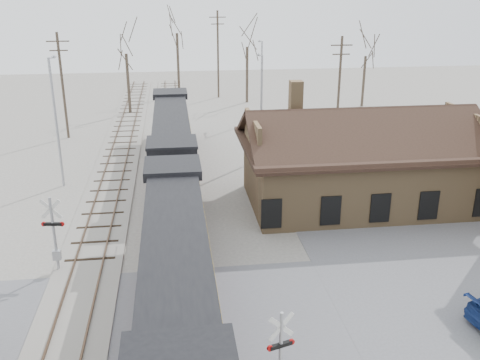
% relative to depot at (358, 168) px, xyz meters
% --- Properties ---
extents(ground, '(140.00, 140.00, 0.00)m').
position_rel_depot_xyz_m(ground, '(-11.99, -12.00, -2.41)').
color(ground, '#A49F94').
rests_on(ground, ground).
extents(road, '(60.00, 9.00, 0.03)m').
position_rel_depot_xyz_m(road, '(-11.99, -12.00, -2.39)').
color(road, '#5D5D62').
rests_on(road, ground).
extents(track_main, '(3.40, 90.00, 0.24)m').
position_rel_depot_xyz_m(track_main, '(-11.99, 3.00, -2.34)').
color(track_main, '#A49F94').
rests_on(track_main, ground).
extents(track_siding, '(3.40, 90.00, 0.24)m').
position_rel_depot_xyz_m(track_siding, '(-16.49, 3.00, -2.34)').
color(track_siding, '#A49F94').
rests_on(track_siding, ground).
extents(depot, '(15.20, 9.31, 7.90)m').
position_rel_depot_xyz_m(depot, '(0.00, 0.00, 0.00)').
color(depot, olive).
rests_on(depot, ground).
extents(locomotive_lead, '(3.06, 20.49, 4.55)m').
position_rel_depot_xyz_m(locomotive_lead, '(-11.99, -13.26, -0.02)').
color(locomotive_lead, black).
rests_on(locomotive_lead, ground).
extents(locomotive_trailing, '(3.06, 20.49, 4.31)m').
position_rel_depot_xyz_m(locomotive_trailing, '(-11.99, 7.50, -0.02)').
color(locomotive_trailing, black).
rests_on(locomotive_trailing, ground).
extents(crossbuck_far, '(1.14, 0.30, 4.00)m').
position_rel_depot_xyz_m(crossbuck_far, '(-17.93, -6.79, -0.52)').
color(crossbuck_far, '#A5A8AD').
rests_on(crossbuck_far, ground).
extents(streetlight_a, '(0.25, 2.04, 9.09)m').
position_rel_depot_xyz_m(streetlight_a, '(-19.85, 5.80, 2.68)').
color(streetlight_a, '#A5A8AD').
rests_on(streetlight_a, ground).
extents(streetlight_b, '(0.25, 2.04, 8.46)m').
position_rel_depot_xyz_m(streetlight_b, '(-4.77, 10.10, 2.36)').
color(streetlight_b, '#A5A8AD').
rests_on(streetlight_b, ground).
extents(streetlight_c, '(0.25, 2.04, 8.17)m').
position_rel_depot_xyz_m(streetlight_c, '(-2.49, 23.60, 2.21)').
color(streetlight_c, '#A5A8AD').
rests_on(streetlight_c, ground).
extents(utility_pole_a, '(2.00, 0.24, 9.66)m').
position_rel_depot_xyz_m(utility_pole_a, '(-21.68, 18.75, 2.64)').
color(utility_pole_a, '#382D23').
rests_on(utility_pole_a, ground).
extents(utility_pole_b, '(2.00, 0.24, 10.61)m').
position_rel_depot_xyz_m(utility_pole_b, '(-5.91, 35.85, 3.13)').
color(utility_pole_b, '#382D23').
rests_on(utility_pole_b, ground).
extents(utility_pole_c, '(2.00, 0.24, 9.28)m').
position_rel_depot_xyz_m(utility_pole_c, '(3.48, 15.90, 2.45)').
color(utility_pole_c, '#382D23').
rests_on(utility_pole_c, ground).
extents(tree_b, '(4.37, 4.37, 10.70)m').
position_rel_depot_xyz_m(tree_b, '(-16.52, 28.13, 5.21)').
color(tree_b, '#382D23').
rests_on(tree_b, ground).
extents(tree_c, '(5.22, 5.22, 12.79)m').
position_rel_depot_xyz_m(tree_c, '(-10.86, 37.63, 6.71)').
color(tree_c, '#382D23').
rests_on(tree_c, ground).
extents(tree_d, '(4.41, 4.41, 10.81)m').
position_rel_depot_xyz_m(tree_d, '(-2.73, 32.45, 5.29)').
color(tree_d, '#382D23').
rests_on(tree_d, ground).
extents(tree_e, '(3.89, 3.89, 9.53)m').
position_rel_depot_xyz_m(tree_e, '(10.44, 28.43, 4.37)').
color(tree_e, '#382D23').
rests_on(tree_e, ground).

